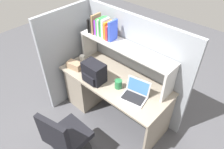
{
  "coord_description": "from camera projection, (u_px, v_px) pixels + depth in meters",
  "views": [
    {
      "loc": [
        1.43,
        -1.62,
        2.6
      ],
      "look_at": [
        0.0,
        -0.05,
        0.85
      ],
      "focal_mm": 33.11,
      "sensor_mm": 36.0,
      "label": 1
    }
  ],
  "objects": [
    {
      "name": "reference_books_on_shelf",
      "position": [
        102.0,
        28.0,
        2.81
      ],
      "size": [
        0.42,
        0.18,
        0.28
      ],
      "color": "black",
      "rests_on": "overhead_hutch"
    },
    {
      "name": "backpack",
      "position": [
        94.0,
        72.0,
        2.76
      ],
      "size": [
        0.3,
        0.23,
        0.28
      ],
      "color": "black",
      "rests_on": "desk"
    },
    {
      "name": "tissue_box",
      "position": [
        75.0,
        65.0,
        3.03
      ],
      "size": [
        0.24,
        0.16,
        0.1
      ],
      "primitive_type": "cube",
      "rotation": [
        0.0,
        0.0,
        0.21
      ],
      "color": "#9E7F60",
      "rests_on": "desk"
    },
    {
      "name": "snack_canister",
      "position": [
        118.0,
        84.0,
        2.69
      ],
      "size": [
        0.1,
        0.1,
        0.12
      ],
      "primitive_type": "cylinder",
      "color": "#26723F",
      "rests_on": "desk"
    },
    {
      "name": "laptop",
      "position": [
        135.0,
        93.0,
        2.57
      ],
      "size": [
        0.35,
        0.31,
        0.22
      ],
      "color": "#B7BABF",
      "rests_on": "desk"
    },
    {
      "name": "ground_plane",
      "position": [
        114.0,
        114.0,
        3.32
      ],
      "size": [
        8.0,
        8.0,
        0.0
      ],
      "primitive_type": "plane",
      "color": "#4C4C51"
    },
    {
      "name": "desk",
      "position": [
        96.0,
        84.0,
        3.27
      ],
      "size": [
        1.6,
        0.7,
        0.73
      ],
      "color": "gray",
      "rests_on": "ground_plane"
    },
    {
      "name": "paper_cup",
      "position": [
        82.0,
        58.0,
        3.15
      ],
      "size": [
        0.08,
        0.08,
        0.11
      ],
      "primitive_type": "cylinder",
      "color": "white",
      "rests_on": "desk"
    },
    {
      "name": "cubicle_partition_left",
      "position": [
        72.0,
        55.0,
        3.24
      ],
      "size": [
        0.05,
        1.06,
        1.55
      ],
      "primitive_type": "cube",
      "color": "gray",
      "rests_on": "ground_plane"
    },
    {
      "name": "office_chair",
      "position": [
        67.0,
        141.0,
        2.49
      ],
      "size": [
        0.52,
        0.53,
        0.93
      ],
      "rotation": [
        0.0,
        0.0,
        3.36
      ],
      "color": "black",
      "rests_on": "ground_plane"
    },
    {
      "name": "computer_mouse",
      "position": [
        88.0,
        68.0,
        3.03
      ],
      "size": [
        0.08,
        0.12,
        0.03
      ],
      "primitive_type": "cube",
      "rotation": [
        0.0,
        0.0,
        -0.26
      ],
      "color": "#262628",
      "rests_on": "desk"
    },
    {
      "name": "overhead_hutch",
      "position": [
        125.0,
        52.0,
        2.75
      ],
      "size": [
        1.44,
        0.28,
        0.45
      ],
      "color": "beige",
      "rests_on": "desk"
    },
    {
      "name": "cubicle_partition_rear",
      "position": [
        132.0,
        65.0,
        3.04
      ],
      "size": [
        1.84,
        0.05,
        1.55
      ],
      "primitive_type": "cube",
      "color": "gray",
      "rests_on": "ground_plane"
    }
  ]
}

